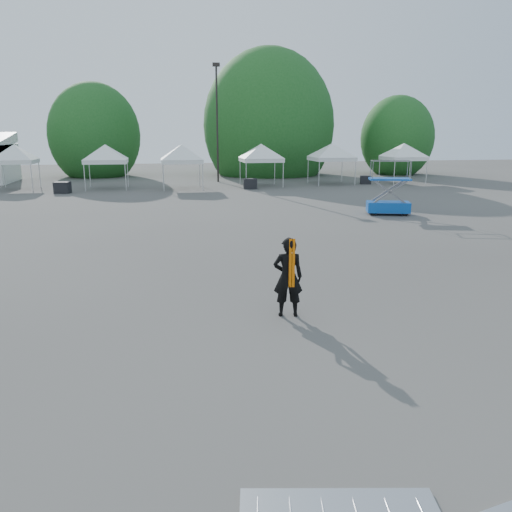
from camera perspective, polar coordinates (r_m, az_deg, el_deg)
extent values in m
plane|color=#474442|center=(12.55, -0.94, -5.62)|extent=(120.00, 120.00, 0.00)
cylinder|color=black|center=(43.95, -4.46, 14.62)|extent=(0.16, 0.16, 9.50)
cube|color=black|center=(44.28, -4.58, 20.98)|extent=(0.60, 0.25, 0.30)
cylinder|color=#382314|center=(52.09, -17.72, 9.93)|extent=(0.36, 0.36, 2.27)
ellipsoid|color=#1D571D|center=(52.00, -17.95, 13.01)|extent=(4.16, 4.16, 4.78)
cylinder|color=#382314|center=(51.92, 1.42, 10.85)|extent=(0.36, 0.36, 2.80)
ellipsoid|color=#1D571D|center=(51.85, 1.45, 14.66)|extent=(5.12, 5.12, 5.89)
cylinder|color=#382314|center=(54.36, 15.62, 10.12)|extent=(0.36, 0.36, 2.10)
ellipsoid|color=#1D571D|center=(54.27, 15.80, 12.84)|extent=(3.84, 3.84, 4.42)
cylinder|color=silver|center=(40.50, -24.25, 8.20)|extent=(0.06, 0.06, 2.00)
cylinder|color=silver|center=(43.66, -26.85, 8.27)|extent=(0.06, 0.06, 2.00)
cylinder|color=silver|center=(43.03, -23.48, 8.55)|extent=(0.06, 0.06, 2.00)
cube|color=white|center=(42.00, -25.75, 9.70)|extent=(2.80, 2.80, 0.30)
pyramid|color=white|center=(41.95, -25.94, 11.39)|extent=(3.97, 3.97, 1.10)
cylinder|color=silver|center=(38.82, -19.00, 8.47)|extent=(0.06, 0.06, 2.00)
cylinder|color=silver|center=(38.53, -14.68, 8.73)|extent=(0.06, 0.06, 2.00)
cylinder|color=silver|center=(41.69, -18.47, 8.84)|extent=(0.06, 0.06, 2.00)
cylinder|color=silver|center=(41.41, -14.44, 9.08)|extent=(0.06, 0.06, 2.00)
cube|color=white|center=(40.01, -16.76, 10.33)|extent=(3.10, 3.10, 0.30)
pyramid|color=white|center=(39.97, -16.89, 12.12)|extent=(4.39, 4.39, 1.10)
cylinder|color=silver|center=(37.41, -10.52, 8.81)|extent=(0.06, 0.06, 2.00)
cylinder|color=silver|center=(37.54, -6.11, 8.98)|extent=(0.06, 0.06, 2.00)
cylinder|color=silver|center=(40.26, -10.57, 9.16)|extent=(0.06, 0.06, 2.00)
cylinder|color=silver|center=(40.38, -6.46, 9.32)|extent=(0.06, 0.06, 2.00)
cube|color=white|center=(38.80, -8.47, 10.67)|extent=(3.06, 3.06, 0.30)
pyramid|color=white|center=(38.75, -8.54, 12.51)|extent=(4.32, 4.32, 1.10)
cylinder|color=silver|center=(38.70, -1.13, 9.20)|extent=(0.06, 0.06, 2.00)
cylinder|color=silver|center=(39.30, 3.12, 9.26)|extent=(0.06, 0.06, 2.00)
cylinder|color=silver|center=(41.57, -1.83, 9.53)|extent=(0.06, 0.06, 2.00)
cylinder|color=silver|center=(42.13, 2.16, 9.58)|extent=(0.06, 0.06, 2.00)
cube|color=white|center=(40.33, 0.58, 10.93)|extent=(3.12, 3.12, 0.30)
pyramid|color=white|center=(40.28, 0.59, 12.71)|extent=(4.41, 4.41, 1.10)
cylinder|color=silver|center=(40.58, 7.22, 9.32)|extent=(0.06, 0.06, 2.00)
cylinder|color=silver|center=(41.63, 11.28, 9.27)|extent=(0.06, 0.06, 2.00)
cylinder|color=silver|center=(43.49, 5.96, 9.65)|extent=(0.06, 0.06, 2.00)
cylinder|color=silver|center=(44.47, 9.79, 9.62)|extent=(0.06, 0.06, 2.00)
cube|color=white|center=(42.45, 8.62, 10.93)|extent=(3.26, 3.26, 0.30)
pyramid|color=white|center=(42.41, 8.68, 12.62)|extent=(4.61, 4.61, 1.10)
cylinder|color=silver|center=(42.56, 15.52, 9.14)|extent=(0.06, 0.06, 2.00)
cylinder|color=silver|center=(43.89, 18.91, 9.03)|extent=(0.06, 0.06, 2.00)
cylinder|color=silver|center=(45.13, 13.91, 9.48)|extent=(0.06, 0.06, 2.00)
cylinder|color=silver|center=(46.39, 17.16, 9.38)|extent=(0.06, 0.06, 2.00)
cube|color=white|center=(44.41, 16.47, 10.65)|extent=(3.06, 3.06, 0.30)
pyramid|color=white|center=(44.36, 16.59, 12.26)|extent=(4.32, 4.32, 1.10)
imported|color=black|center=(11.59, 3.67, -2.42)|extent=(0.75, 0.56, 1.89)
cube|color=#E96604|center=(11.31, 3.94, -0.85)|extent=(0.15, 0.03, 1.13)
cube|color=#0C4EA5|center=(27.17, 14.85, 5.45)|extent=(2.39, 1.66, 0.54)
cube|color=#0C4EA5|center=(27.01, 15.04, 8.49)|extent=(2.29, 1.59, 0.09)
cylinder|color=black|center=(26.65, 13.23, 4.86)|extent=(0.35, 0.22, 0.33)
cylinder|color=black|center=(26.91, 16.68, 4.73)|extent=(0.35, 0.22, 0.33)
cylinder|color=black|center=(27.54, 13.00, 5.16)|extent=(0.35, 0.22, 0.33)
cylinder|color=black|center=(27.79, 16.34, 5.03)|extent=(0.35, 0.22, 0.33)
cube|color=black|center=(38.19, -21.25, 7.30)|extent=(1.16, 0.98, 0.80)
cube|color=black|center=(38.43, -0.67, 8.26)|extent=(1.08, 0.88, 0.78)
cube|color=black|center=(43.14, 12.41, 8.49)|extent=(1.04, 0.91, 0.68)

